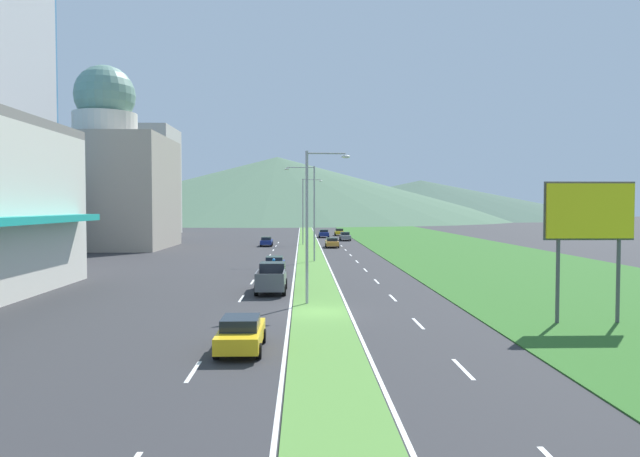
{
  "coord_description": "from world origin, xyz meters",
  "views": [
    {
      "loc": [
        -1.01,
        -32.91,
        6.2
      ],
      "look_at": [
        1.27,
        40.69,
        3.32
      ],
      "focal_mm": 32.13,
      "sensor_mm": 36.0,
      "label": 1
    }
  ],
  "objects_px": {
    "car_4": "(324,233)",
    "motorcycle_rider": "(274,271)",
    "street_lamp_mid": "(311,207)",
    "car_2": "(332,243)",
    "billboard_roadside": "(590,218)",
    "pickup_truck_0": "(272,278)",
    "street_lamp_far": "(305,207)",
    "car_1": "(275,265)",
    "street_lamp_near": "(312,217)",
    "car_3": "(339,232)",
    "car_5": "(345,236)",
    "car_0": "(241,333)",
    "car_6": "(266,241)"
  },
  "relations": [
    {
      "from": "billboard_roadside",
      "to": "pickup_truck_0",
      "type": "xyz_separation_m",
      "value": [
        -17.26,
        11.91,
        -4.6
      ]
    },
    {
      "from": "billboard_roadside",
      "to": "street_lamp_mid",
      "type": "bearing_deg",
      "value": 112.32
    },
    {
      "from": "street_lamp_mid",
      "to": "billboard_roadside",
      "type": "distance_m",
      "value": 37.0
    },
    {
      "from": "car_3",
      "to": "street_lamp_near",
      "type": "bearing_deg",
      "value": -4.89
    },
    {
      "from": "street_lamp_mid",
      "to": "car_1",
      "type": "relative_size",
      "value": 2.28
    },
    {
      "from": "street_lamp_far",
      "to": "car_1",
      "type": "height_order",
      "value": "street_lamp_far"
    },
    {
      "from": "billboard_roadside",
      "to": "motorcycle_rider",
      "type": "xyz_separation_m",
      "value": [
        -17.45,
        18.65,
        -4.84
      ]
    },
    {
      "from": "car_5",
      "to": "car_6",
      "type": "height_order",
      "value": "car_5"
    },
    {
      "from": "street_lamp_far",
      "to": "car_2",
      "type": "relative_size",
      "value": 2.41
    },
    {
      "from": "car_1",
      "to": "pickup_truck_0",
      "type": "xyz_separation_m",
      "value": [
        0.3,
        -10.64,
        0.16
      ]
    },
    {
      "from": "street_lamp_far",
      "to": "car_3",
      "type": "height_order",
      "value": "street_lamp_far"
    },
    {
      "from": "street_lamp_near",
      "to": "car_1",
      "type": "relative_size",
      "value": 2.07
    },
    {
      "from": "car_0",
      "to": "car_5",
      "type": "bearing_deg",
      "value": -7.51
    },
    {
      "from": "pickup_truck_0",
      "to": "street_lamp_near",
      "type": "bearing_deg",
      "value": -152.59
    },
    {
      "from": "street_lamp_far",
      "to": "pickup_truck_0",
      "type": "xyz_separation_m",
      "value": [
        -2.63,
        -50.12,
        -5.06
      ]
    },
    {
      "from": "street_lamp_mid",
      "to": "car_0",
      "type": "relative_size",
      "value": 2.43
    },
    {
      "from": "car_0",
      "to": "car_5",
      "type": "relative_size",
      "value": 0.95
    },
    {
      "from": "street_lamp_near",
      "to": "street_lamp_mid",
      "type": "xyz_separation_m",
      "value": [
        0.41,
        27.72,
        0.57
      ]
    },
    {
      "from": "car_3",
      "to": "motorcycle_rider",
      "type": "relative_size",
      "value": 2.12
    },
    {
      "from": "street_lamp_far",
      "to": "car_0",
      "type": "relative_size",
      "value": 2.41
    },
    {
      "from": "motorcycle_rider",
      "to": "car_6",
      "type": "bearing_deg",
      "value": 4.43
    },
    {
      "from": "car_0",
      "to": "pickup_truck_0",
      "type": "height_order",
      "value": "pickup_truck_0"
    },
    {
      "from": "car_0",
      "to": "car_3",
      "type": "height_order",
      "value": "car_0"
    },
    {
      "from": "car_5",
      "to": "car_6",
      "type": "bearing_deg",
      "value": -43.24
    },
    {
      "from": "car_3",
      "to": "pickup_truck_0",
      "type": "distance_m",
      "value": 79.41
    },
    {
      "from": "car_1",
      "to": "pickup_truck_0",
      "type": "distance_m",
      "value": 10.65
    },
    {
      "from": "street_lamp_near",
      "to": "street_lamp_mid",
      "type": "height_order",
      "value": "street_lamp_mid"
    },
    {
      "from": "car_5",
      "to": "car_1",
      "type": "bearing_deg",
      "value": -11.4
    },
    {
      "from": "pickup_truck_0",
      "to": "car_2",
      "type": "bearing_deg",
      "value": -8.59
    },
    {
      "from": "street_lamp_mid",
      "to": "car_2",
      "type": "bearing_deg",
      "value": 81.02
    },
    {
      "from": "car_3",
      "to": "car_2",
      "type": "bearing_deg",
      "value": -5.51
    },
    {
      "from": "street_lamp_mid",
      "to": "pickup_truck_0",
      "type": "relative_size",
      "value": 1.97
    },
    {
      "from": "street_lamp_near",
      "to": "pickup_truck_0",
      "type": "relative_size",
      "value": 1.79
    },
    {
      "from": "street_lamp_mid",
      "to": "motorcycle_rider",
      "type": "distance_m",
      "value": 16.81
    },
    {
      "from": "car_1",
      "to": "car_6",
      "type": "bearing_deg",
      "value": 4.73
    },
    {
      "from": "street_lamp_near",
      "to": "car_1",
      "type": "height_order",
      "value": "street_lamp_near"
    },
    {
      "from": "street_lamp_far",
      "to": "car_2",
      "type": "height_order",
      "value": "street_lamp_far"
    },
    {
      "from": "car_2",
      "to": "motorcycle_rider",
      "type": "bearing_deg",
      "value": -10.37
    },
    {
      "from": "car_0",
      "to": "car_3",
      "type": "xyz_separation_m",
      "value": [
        10.42,
        95.76,
        -0.01
      ]
    },
    {
      "from": "street_lamp_mid",
      "to": "car_6",
      "type": "bearing_deg",
      "value": 104.67
    },
    {
      "from": "car_4",
      "to": "motorcycle_rider",
      "type": "bearing_deg",
      "value": -5.87
    },
    {
      "from": "billboard_roadside",
      "to": "car_5",
      "type": "xyz_separation_m",
      "value": [
        -7.33,
        73.33,
        -4.81
      ]
    },
    {
      "from": "pickup_truck_0",
      "to": "motorcycle_rider",
      "type": "xyz_separation_m",
      "value": [
        -0.19,
        6.74,
        -0.24
      ]
    },
    {
      "from": "street_lamp_far",
      "to": "car_5",
      "type": "bearing_deg",
      "value": 57.14
    },
    {
      "from": "car_0",
      "to": "car_6",
      "type": "xyz_separation_m",
      "value": [
        -2.93,
        64.29,
        -0.02
      ]
    },
    {
      "from": "car_4",
      "to": "motorcycle_rider",
      "type": "distance_m",
      "value": 65.14
    },
    {
      "from": "car_0",
      "to": "car_3",
      "type": "distance_m",
      "value": 96.32
    },
    {
      "from": "pickup_truck_0",
      "to": "street_lamp_mid",
      "type": "bearing_deg",
      "value": -8.2
    },
    {
      "from": "car_2",
      "to": "car_3",
      "type": "height_order",
      "value": "car_3"
    },
    {
      "from": "car_5",
      "to": "pickup_truck_0",
      "type": "bearing_deg",
      "value": -9.19
    }
  ]
}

